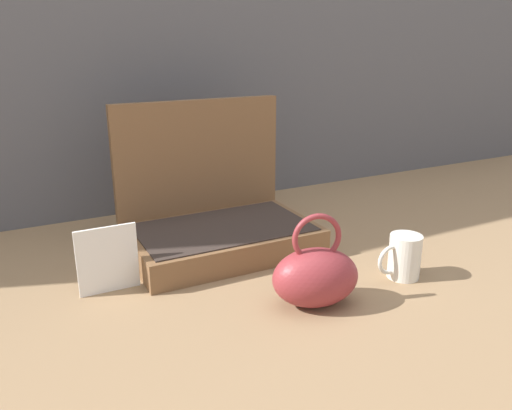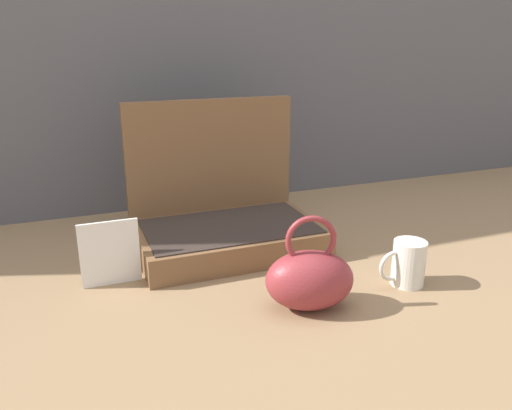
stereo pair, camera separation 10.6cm
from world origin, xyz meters
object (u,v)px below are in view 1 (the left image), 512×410
(open_suitcase, at_px, (215,216))
(coffee_mug, at_px, (403,257))
(teal_pouch_handbag, at_px, (315,276))
(info_card_left, at_px, (108,260))

(open_suitcase, distance_m, coffee_mug, 0.46)
(open_suitcase, height_order, teal_pouch_handbag, open_suitcase)
(teal_pouch_handbag, bearing_deg, open_suitcase, 98.96)
(open_suitcase, bearing_deg, coffee_mug, -49.86)
(info_card_left, bearing_deg, teal_pouch_handbag, -34.92)
(coffee_mug, bearing_deg, info_card_left, 158.71)
(teal_pouch_handbag, relative_size, coffee_mug, 1.80)
(coffee_mug, bearing_deg, teal_pouch_handbag, -176.77)
(open_suitcase, height_order, info_card_left, open_suitcase)
(open_suitcase, relative_size, teal_pouch_handbag, 2.27)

